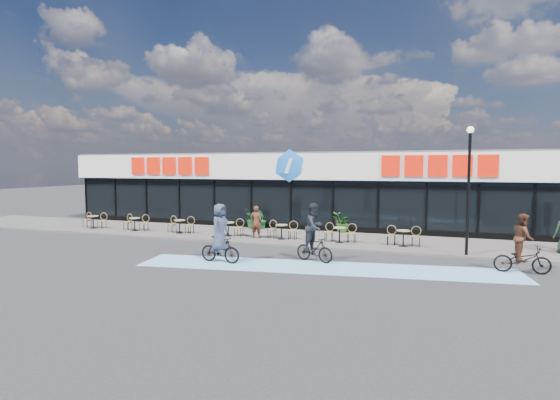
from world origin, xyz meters
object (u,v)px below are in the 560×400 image
object	(u,v)px
lamp_post	(469,179)
potted_plant_mid	(253,219)
potted_plant_left	(262,219)
potted_plant_right	(341,222)
patron_right	(256,223)
bistro_set_0	(94,220)
cyclist_a	(314,236)
cyclist_b	(522,250)
patron_left	(256,222)

from	to	relation	value
lamp_post	potted_plant_mid	size ratio (longest dim) A/B	4.57
lamp_post	potted_plant_left	size ratio (longest dim) A/B	4.67
lamp_post	potted_plant_right	size ratio (longest dim) A/B	4.73
patron_right	potted_plant_right	bearing A→B (deg)	-148.49
bistro_set_0	patron_right	size ratio (longest dim) A/B	1.09
potted_plant_right	cyclist_a	xyz separation A→B (m)	(0.40, -7.36, 0.38)
potted_plant_right	cyclist_b	xyz separation A→B (m)	(7.78, -6.71, 0.17)
potted_plant_left	potted_plant_right	distance (m)	4.68
cyclist_a	patron_right	bearing A→B (deg)	134.75
patron_left	patron_right	size ratio (longest dim) A/B	1.18
potted_plant_mid	bistro_set_0	bearing A→B (deg)	-162.15
potted_plant_mid	patron_right	bearing A→B (deg)	-64.48
potted_plant_right	patron_left	world-z (taller)	patron_left
potted_plant_mid	cyclist_b	distance (m)	14.52
lamp_post	patron_left	distance (m)	10.19
potted_plant_mid	patron_right	xyz separation A→B (m)	(1.32, -2.77, 0.13)
bistro_set_0	patron_left	bearing A→B (deg)	-0.97
patron_right	potted_plant_mid	bearing A→B (deg)	-70.77
bistro_set_0	cyclist_b	world-z (taller)	cyclist_b
potted_plant_mid	potted_plant_right	world-z (taller)	potted_plant_mid
lamp_post	bistro_set_0	size ratio (longest dim) A/B	3.43
potted_plant_left	patron_left	bearing A→B (deg)	-73.47
lamp_post	bistro_set_0	bearing A→B (deg)	176.47
potted_plant_left	potted_plant_right	xyz separation A→B (m)	(4.68, 0.19, -0.01)
bistro_set_0	patron_left	world-z (taller)	patron_left
potted_plant_right	patron_right	world-z (taller)	patron_right
bistro_set_0	potted_plant_mid	world-z (taller)	potted_plant_mid
lamp_post	patron_right	size ratio (longest dim) A/B	3.75
potted_plant_left	cyclist_b	xyz separation A→B (m)	(12.46, -6.52, 0.16)
patron_right	cyclist_a	bearing A→B (deg)	128.46
cyclist_b	lamp_post	bearing A→B (deg)	125.77
potted_plant_mid	cyclist_b	size ratio (longest dim) A/B	0.54
bistro_set_0	patron_right	bearing A→B (deg)	0.77
potted_plant_mid	cyclist_a	distance (m)	9.06
potted_plant_right	cyclist_b	size ratio (longest dim) A/B	0.53
patron_left	cyclist_a	xyz separation A→B (m)	(4.14, -4.02, 0.11)
potted_plant_mid	lamp_post	bearing A→B (deg)	-20.13
patron_left	cyclist_a	distance (m)	5.77
potted_plant_right	potted_plant_left	bearing A→B (deg)	-177.68
lamp_post	patron_left	bearing A→B (deg)	173.77
potted_plant_left	potted_plant_mid	size ratio (longest dim) A/B	0.98
lamp_post	patron_left	xyz separation A→B (m)	(-9.87, 1.08, -2.30)
patron_left	cyclist_b	world-z (taller)	cyclist_b
patron_left	cyclist_b	bearing A→B (deg)	155.03
potted_plant_mid	potted_plant_left	bearing A→B (deg)	7.33
lamp_post	potted_plant_left	bearing A→B (deg)	158.62
lamp_post	potted_plant_right	distance (m)	7.98
lamp_post	potted_plant_right	xyz separation A→B (m)	(-6.13, 4.42, -2.57)
potted_plant_left	cyclist_a	xyz separation A→B (m)	(5.07, -7.17, 0.38)
potted_plant_mid	cyclist_a	world-z (taller)	cyclist_a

